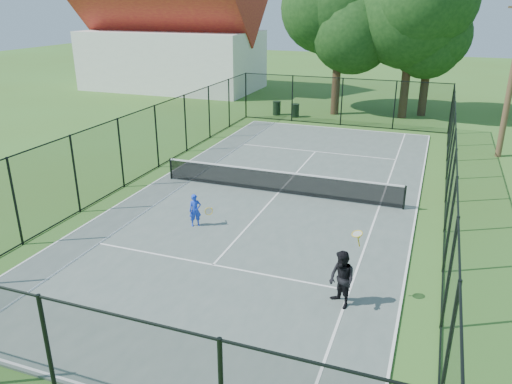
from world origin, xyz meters
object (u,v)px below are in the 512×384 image
(tennis_net, at_px, (278,181))
(utility_pole, at_px, (512,77))
(trash_bin_left, at_px, (277,108))
(player_black, at_px, (342,279))
(player_blue, at_px, (195,210))
(trash_bin_right, at_px, (295,110))

(tennis_net, distance_m, utility_pole, 13.15)
(trash_bin_left, height_order, utility_pole, utility_pole)
(player_black, bearing_deg, player_blue, 151.40)
(trash_bin_right, bearing_deg, trash_bin_left, 173.00)
(utility_pole, distance_m, player_blue, 17.21)
(trash_bin_left, relative_size, player_black, 0.47)
(tennis_net, distance_m, player_blue, 4.41)
(trash_bin_right, height_order, player_blue, player_blue)
(tennis_net, xyz_separation_m, player_blue, (-1.75, -4.04, 0.06))
(utility_pole, bearing_deg, player_black, -107.01)
(trash_bin_right, xyz_separation_m, player_blue, (1.65, -18.35, 0.19))
(tennis_net, height_order, player_blue, player_blue)
(player_blue, height_order, player_black, player_black)
(tennis_net, bearing_deg, player_black, -60.87)
(utility_pole, bearing_deg, player_blue, -129.38)
(tennis_net, height_order, trash_bin_left, tennis_net)
(trash_bin_right, bearing_deg, tennis_net, -76.62)
(utility_pole, bearing_deg, tennis_net, -134.85)
(trash_bin_left, height_order, player_blue, player_blue)
(tennis_net, relative_size, trash_bin_left, 10.59)
(player_black, bearing_deg, tennis_net, 119.13)
(tennis_net, relative_size, player_blue, 8.66)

